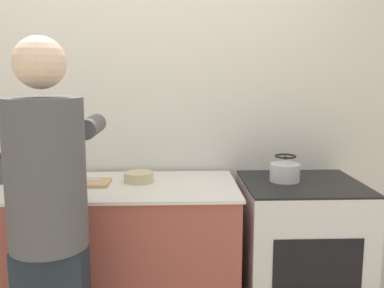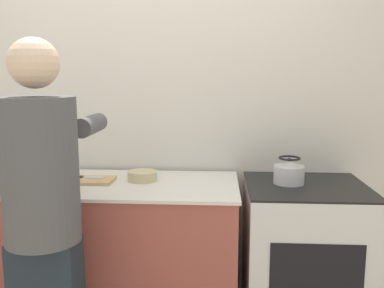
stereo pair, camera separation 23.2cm
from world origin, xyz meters
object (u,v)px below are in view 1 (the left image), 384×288
Objects in this scene: cutting_board at (83,183)px; kettle at (285,170)px; person at (49,216)px; bowl_prep at (139,177)px; knife at (81,180)px; oven at (299,256)px.

kettle reaches higher than cutting_board.
cutting_board is at bearing -179.76° from kettle.
bowl_prep is (0.34, 0.64, 0.02)m from person.
bowl_prep is at bearing 8.78° from knife.
knife is at bearing 89.42° from person.
kettle is 1.00× the size of bowl_prep.
knife reaches higher than cutting_board.
bowl_prep is at bearing 175.53° from oven.
kettle is (1.17, 0.00, 0.06)m from cutting_board.
kettle is (-0.10, 0.03, 0.52)m from oven.
person is 9.68× the size of bowl_prep.
kettle reaches higher than knife.
oven is 1.07m from bowl_prep.
oven is at bearing -1.15° from cutting_board.
kettle is 0.86m from bowl_prep.
oven is at bearing 23.50° from person.
oven is at bearing -4.47° from bowl_prep.
person is 0.72m from bowl_prep.
oven is at bearing -17.13° from kettle.
knife is at bearing 178.94° from kettle.
bowl_prep is at bearing 8.86° from cutting_board.
person is at bearing -92.39° from cutting_board.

